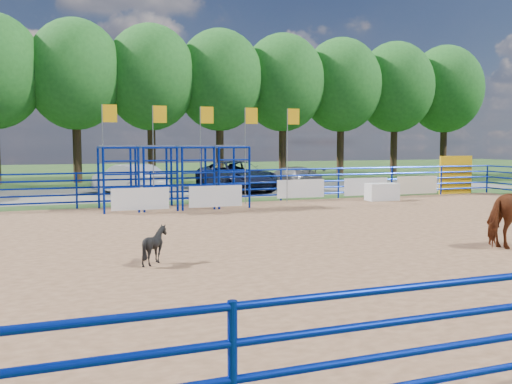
# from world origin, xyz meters

# --- Properties ---
(ground) EXTENTS (120.00, 120.00, 0.00)m
(ground) POSITION_xyz_m (0.00, 0.00, 0.00)
(ground) COLOR #305220
(ground) RESTS_ON ground
(arena_dirt) EXTENTS (30.00, 20.00, 0.02)m
(arena_dirt) POSITION_xyz_m (0.00, 0.00, 0.01)
(arena_dirt) COLOR #986E4C
(arena_dirt) RESTS_ON ground
(gravel_strip) EXTENTS (40.00, 10.00, 0.01)m
(gravel_strip) POSITION_xyz_m (0.00, 17.00, 0.01)
(gravel_strip) COLOR slate
(gravel_strip) RESTS_ON ground
(announcer_table) EXTENTS (1.51, 0.76, 0.79)m
(announcer_table) POSITION_xyz_m (7.43, 8.44, 0.42)
(announcer_table) COLOR white
(announcer_table) RESTS_ON arena_dirt
(calf) EXTENTS (0.83, 0.76, 0.84)m
(calf) POSITION_xyz_m (-5.02, -1.60, 0.44)
(calf) COLOR black
(calf) RESTS_ON arena_dirt
(car_b) EXTENTS (3.51, 5.06, 1.58)m
(car_b) POSITION_xyz_m (-3.12, 15.52, 0.80)
(car_b) COLOR #9C9EA4
(car_b) RESTS_ON gravel_strip
(car_c) EXTENTS (3.66, 6.29, 1.65)m
(car_c) POSITION_xyz_m (2.88, 16.00, 0.83)
(car_c) COLOR black
(car_c) RESTS_ON gravel_strip
(car_d) EXTENTS (2.79, 4.81, 1.31)m
(car_d) POSITION_xyz_m (6.08, 15.86, 0.67)
(car_d) COLOR #535356
(car_d) RESTS_ON gravel_strip
(perimeter_fence) EXTENTS (30.10, 20.10, 1.50)m
(perimeter_fence) POSITION_xyz_m (0.00, 0.00, 0.75)
(perimeter_fence) COLOR #061E8F
(perimeter_fence) RESTS_ON ground
(chute_assembly) EXTENTS (19.32, 2.41, 4.20)m
(chute_assembly) POSITION_xyz_m (-1.90, 8.84, 1.26)
(chute_assembly) COLOR #061E8F
(chute_assembly) RESTS_ON ground
(treeline) EXTENTS (56.40, 6.40, 11.24)m
(treeline) POSITION_xyz_m (0.00, 26.00, 7.53)
(treeline) COLOR #3F2B19
(treeline) RESTS_ON ground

